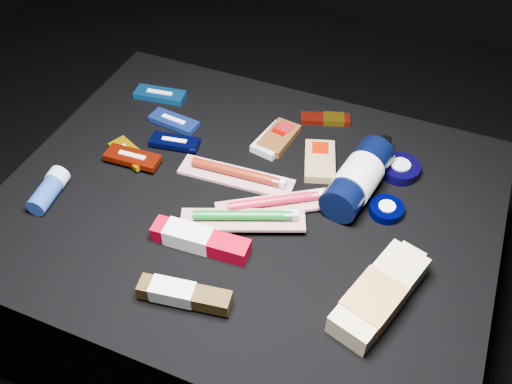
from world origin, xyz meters
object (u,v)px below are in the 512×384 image
at_px(bodywash_bottle, 378,296).
at_px(deodorant_stick, 49,190).
at_px(lotion_bottle, 358,178).
at_px(toothpaste_carton_red, 196,239).

height_order(bodywash_bottle, deodorant_stick, bodywash_bottle).
bearing_deg(lotion_bottle, deodorant_stick, -146.59).
xyz_separation_m(deodorant_stick, toothpaste_carton_red, (0.33, 0.00, -0.00)).
height_order(lotion_bottle, deodorant_stick, lotion_bottle).
relative_size(lotion_bottle, bodywash_bottle, 1.09).
relative_size(deodorant_stick, toothpaste_carton_red, 0.56).
distance_m(lotion_bottle, deodorant_stick, 0.62).
height_order(bodywash_bottle, toothpaste_carton_red, bodywash_bottle).
xyz_separation_m(bodywash_bottle, toothpaste_carton_red, (-0.34, -0.00, -0.00)).
bearing_deg(lotion_bottle, toothpaste_carton_red, -124.24).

